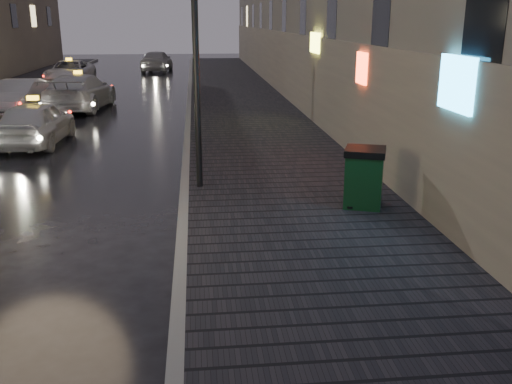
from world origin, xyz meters
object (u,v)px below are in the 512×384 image
at_px(lamp_near, 195,35).
at_px(trash_bin, 364,177).
at_px(lamp_far, 194,26).
at_px(taxi_far, 70,72).
at_px(car_left_mid, 19,97).
at_px(taxi_mid, 80,92).
at_px(taxi_near, 35,123).
at_px(car_far, 157,61).

distance_m(lamp_near, trash_bin, 4.64).
relative_size(lamp_near, lamp_far, 1.00).
bearing_deg(trash_bin, lamp_near, 171.70).
relative_size(lamp_far, taxi_far, 1.05).
bearing_deg(trash_bin, car_left_mid, 147.17).
bearing_deg(lamp_far, lamp_near, -90.00).
height_order(lamp_far, taxi_mid, lamp_far).
height_order(taxi_near, car_left_mid, taxi_near).
height_order(trash_bin, taxi_mid, taxi_mid).
xyz_separation_m(car_left_mid, car_far, (4.54, 19.15, 0.11)).
xyz_separation_m(trash_bin, car_far, (-6.16, 33.25, 0.04)).
xyz_separation_m(taxi_far, car_far, (4.78, 7.68, 0.10)).
relative_size(lamp_near, taxi_mid, 0.99).
distance_m(lamp_far, taxi_mid, 6.47).
bearing_deg(taxi_near, lamp_near, 134.20).
xyz_separation_m(lamp_far, car_far, (-2.85, 15.48, -2.69)).
bearing_deg(lamp_far, trash_bin, -79.47).
distance_m(car_left_mid, taxi_mid, 2.44).
bearing_deg(car_left_mid, lamp_near, -55.09).
distance_m(trash_bin, car_far, 33.82).
distance_m(lamp_near, car_left_mid, 14.64).
bearing_deg(trash_bin, lamp_far, 120.51).
distance_m(lamp_far, trash_bin, 18.29).
distance_m(trash_bin, taxi_near, 11.23).
xyz_separation_m(lamp_near, taxi_mid, (-5.05, 13.01, -2.71)).
relative_size(lamp_near, car_left_mid, 1.26).
xyz_separation_m(car_left_mid, taxi_far, (-0.24, 11.47, 0.01)).
xyz_separation_m(taxi_near, car_far, (2.20, 25.75, 0.10)).
relative_size(trash_bin, taxi_far, 0.24).
distance_m(taxi_far, car_far, 9.05).
relative_size(trash_bin, taxi_mid, 0.23).
bearing_deg(lamp_near, taxi_near, 131.43).
distance_m(taxi_near, car_far, 25.85).
height_order(lamp_far, car_left_mid, lamp_far).
bearing_deg(taxi_near, car_far, -92.11).
xyz_separation_m(lamp_far, taxi_far, (-7.63, 7.80, -2.79)).
height_order(car_left_mid, taxi_far, taxi_far).
bearing_deg(taxi_mid, trash_bin, 125.04).
bearing_deg(taxi_far, taxi_mid, -74.64).
distance_m(taxi_near, taxi_far, 18.26).
height_order(lamp_near, car_left_mid, lamp_near).
distance_m(lamp_far, car_far, 15.96).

